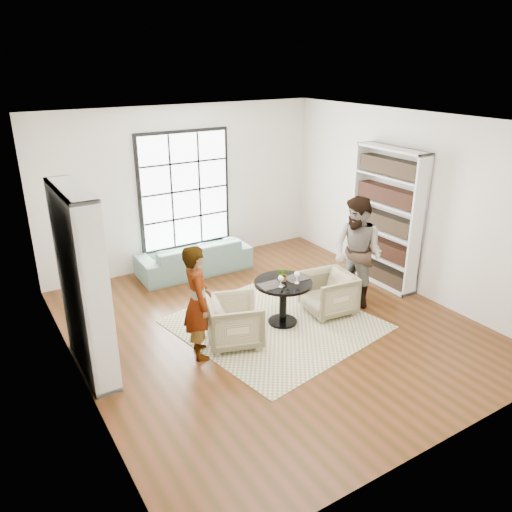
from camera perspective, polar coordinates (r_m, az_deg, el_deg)
ground at (r=7.61m, az=1.69°, el=-7.93°), size 6.00×6.00×0.00m
room_shell at (r=7.50m, az=-0.47°, el=2.20°), size 6.00×6.01×6.00m
rug at (r=7.64m, az=2.20°, el=-7.75°), size 3.04×3.04×0.01m
pedestal_table at (r=7.45m, az=3.12°, el=-4.26°), size 0.86×0.86×0.69m
sofa at (r=9.38m, az=-7.08°, el=-0.09°), size 2.11×0.86×0.61m
armchair_left at (r=7.03m, az=-2.44°, el=-7.47°), size 0.94×0.92×0.68m
armchair_right at (r=7.91m, az=8.27°, el=-4.23°), size 0.81×0.79×0.66m
person_left at (r=6.60m, az=-6.69°, el=-5.24°), size 0.51×0.65×1.58m
person_right at (r=8.03m, az=11.52°, el=0.34°), size 0.86×1.00×1.79m
placemat_left at (r=7.25m, az=1.69°, el=-3.35°), size 0.35×0.27×0.01m
placemat_right at (r=7.50m, az=4.65°, el=-2.51°), size 0.35×0.27×0.01m
cutlery_left at (r=7.24m, az=1.69°, el=-3.30°), size 0.15×0.23×0.01m
cutlery_right at (r=7.50m, az=4.66°, el=-2.46°), size 0.15×0.23×0.01m
wine_glass_left at (r=7.15m, az=2.86°, el=-2.62°), size 0.08×0.08×0.18m
wine_glass_right at (r=7.28m, az=4.72°, el=-2.13°), size 0.09×0.09×0.19m
flower_centerpiece at (r=7.35m, az=3.17°, el=-2.11°), size 0.20×0.17×0.21m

